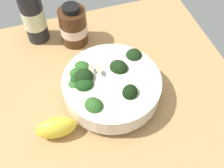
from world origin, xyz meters
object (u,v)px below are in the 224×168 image
object	(u,v)px
bowl_of_broccoli	(110,84)
bottle_tall	(33,16)
bottle_short	(73,26)
lemon_wedge	(56,128)

from	to	relation	value
bowl_of_broccoli	bottle_tall	distance (cm)	27.34
bottle_short	bowl_of_broccoli	bearing A→B (deg)	-79.54
bottle_tall	bowl_of_broccoli	bearing A→B (deg)	-61.76
bowl_of_broccoli	lemon_wedge	xyz separation A→B (cm)	(-13.65, -6.33, -1.42)
bottle_tall	bottle_short	size ratio (longest dim) A/B	1.43
bottle_tall	lemon_wedge	bearing A→B (deg)	-91.56
lemon_wedge	bottle_short	bearing A→B (deg)	68.98
lemon_wedge	bottle_tall	world-z (taller)	bottle_tall
bowl_of_broccoli	bottle_short	world-z (taller)	bottle_short
bowl_of_broccoli	bottle_tall	world-z (taller)	bottle_tall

